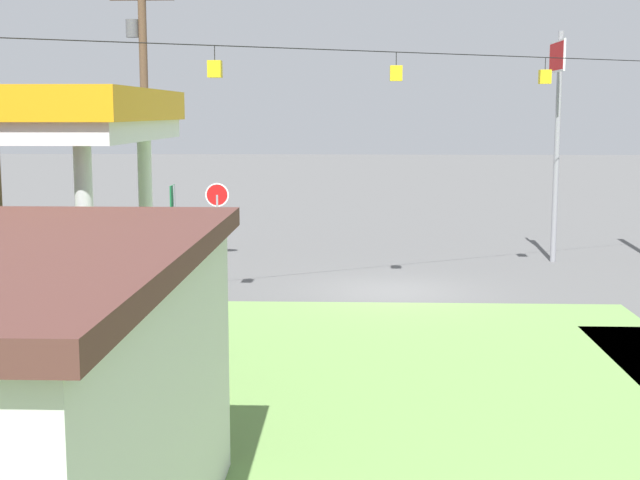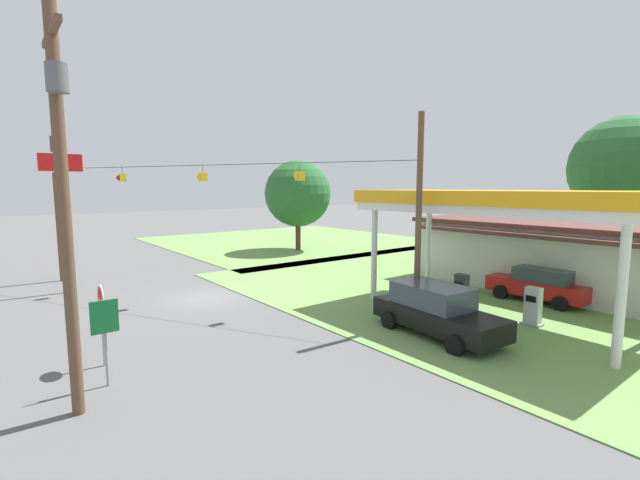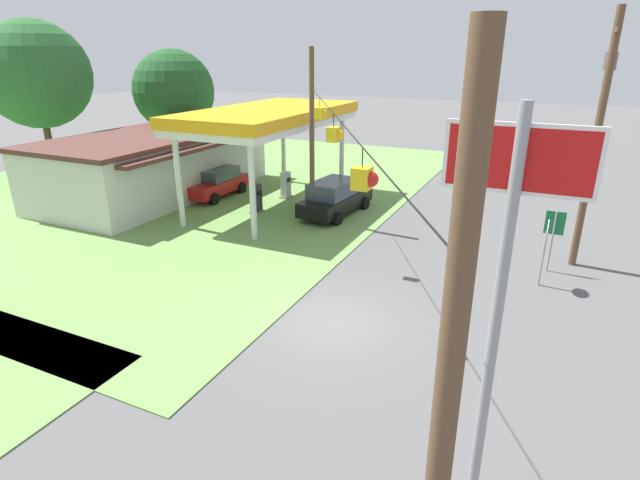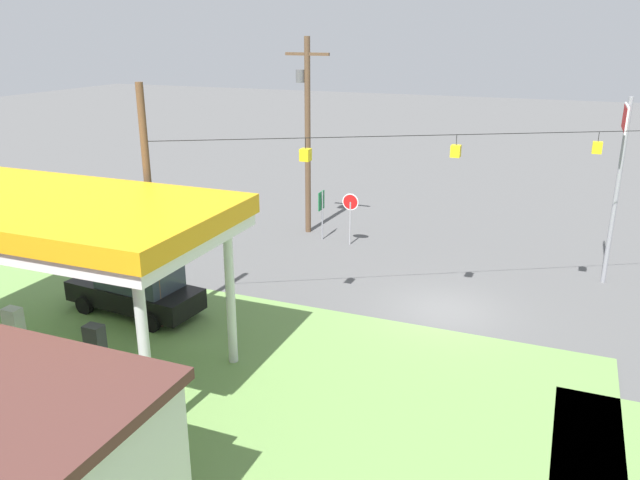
{
  "view_description": "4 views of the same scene",
  "coord_description": "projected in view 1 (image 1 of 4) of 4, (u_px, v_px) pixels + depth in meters",
  "views": [
    {
      "loc": [
        1.08,
        23.91,
        4.85
      ],
      "look_at": [
        1.93,
        1.93,
        1.69
      ],
      "focal_mm": 50.0,
      "sensor_mm": 36.0,
      "label": 1
    },
    {
      "loc": [
        19.5,
        -8.27,
        5.38
      ],
      "look_at": [
        5.4,
        2.82,
        3.16
      ],
      "focal_mm": 24.0,
      "sensor_mm": 36.0,
      "label": 2
    },
    {
      "loc": [
        -12.61,
        -5.53,
        7.98
      ],
      "look_at": [
        2.51,
        1.59,
        1.67
      ],
      "focal_mm": 28.0,
      "sensor_mm": 36.0,
      "label": 3
    },
    {
      "loc": [
        -3.55,
        20.97,
        9.68
      ],
      "look_at": [
        4.44,
        1.2,
        2.53
      ],
      "focal_mm": 35.0,
      "sensor_mm": 36.0,
      "label": 4
    }
  ],
  "objects": [
    {
      "name": "stop_sign_overhead",
      "position": [
        557.0,
        103.0,
        28.42
      ],
      "size": [
        0.22,
        2.05,
        7.4
      ],
      "color": "gray",
      "rests_on": "ground"
    },
    {
      "name": "signal_span_gantry",
      "position": [
        395.0,
        128.0,
        23.68
      ],
      "size": [
        17.91,
        10.24,
        8.23
      ],
      "color": "brown",
      "rests_on": "ground"
    },
    {
      "name": "route_sign",
      "position": [
        173.0,
        205.0,
        30.23
      ],
      "size": [
        0.1,
        0.7,
        2.4
      ],
      "color": "gray",
      "rests_on": "ground"
    },
    {
      "name": "ground_plane",
      "position": [
        393.0,
        291.0,
        24.3
      ],
      "size": [
        160.0,
        160.0,
        0.0
      ],
      "primitive_type": "plane",
      "color": "#565656"
    },
    {
      "name": "utility_pole_main",
      "position": [
        143.0,
        99.0,
        30.64
      ],
      "size": [
        2.2,
        0.44,
        9.48
      ],
      "color": "brown",
      "rests_on": "ground"
    },
    {
      "name": "stop_sign_roadside",
      "position": [
        217.0,
        203.0,
        29.93
      ],
      "size": [
        0.8,
        0.08,
        2.5
      ],
      "rotation": [
        0.0,
        0.0,
        3.14
      ],
      "color": "#99999E",
      "rests_on": "ground"
    }
  ]
}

